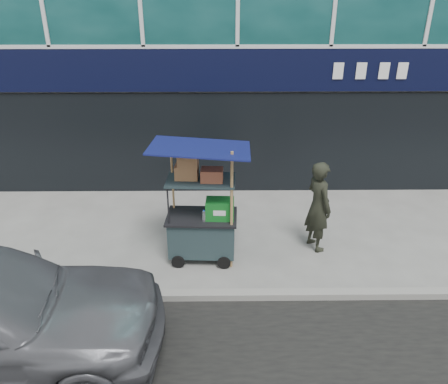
{
  "coord_description": "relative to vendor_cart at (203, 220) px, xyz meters",
  "views": [
    {
      "loc": [
        -0.39,
        -5.85,
        4.59
      ],
      "look_at": [
        -0.31,
        1.2,
        1.24
      ],
      "focal_mm": 35.0,
      "sensor_mm": 36.0,
      "label": 1
    }
  ],
  "objects": [
    {
      "name": "ground",
      "position": [
        0.7,
        -0.99,
        -0.79
      ],
      "size": [
        80.0,
        80.0,
        0.0
      ],
      "primitive_type": "plane",
      "color": "slate",
      "rests_on": "ground"
    },
    {
      "name": "vendor_man",
      "position": [
        2.13,
        0.33,
        0.09
      ],
      "size": [
        0.63,
        0.75,
        1.76
      ],
      "primitive_type": "imported",
      "rotation": [
        0.0,
        0.0,
        1.96
      ],
      "color": "black",
      "rests_on": "ground"
    },
    {
      "name": "curb",
      "position": [
        0.7,
        -1.19,
        -0.73
      ],
      "size": [
        80.0,
        0.18,
        0.12
      ],
      "primitive_type": "cube",
      "color": "gray",
      "rests_on": "ground"
    },
    {
      "name": "vendor_cart",
      "position": [
        0.0,
        0.0,
        0.0
      ],
      "size": [
        1.71,
        1.25,
        2.25
      ],
      "rotation": [
        0.0,
        0.0,
        -0.05
      ],
      "color": "#1A272C",
      "rests_on": "ground"
    }
  ]
}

